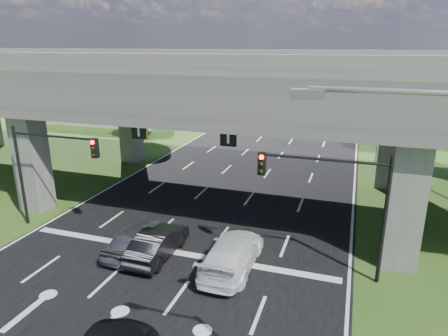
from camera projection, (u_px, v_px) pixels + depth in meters
The scene contains 18 objects.
ground at pixel (140, 290), 17.71m from camera, with size 160.00×160.00×0.00m, color #234215.
road at pixel (215, 206), 26.76m from camera, with size 18.00×120.00×0.03m, color black.
overpass at pixel (225, 84), 26.21m from camera, with size 80.00×15.00×10.00m.
warehouse at pixel (102, 106), 56.62m from camera, with size 20.00×10.00×4.00m, color #9E9E99.
signal_right at pixel (335, 192), 17.68m from camera, with size 5.76×0.54×6.00m.
signal_left at pixel (48, 160), 22.38m from camera, with size 5.76×0.54×6.00m.
streetlight_near at pixel (435, 301), 7.49m from camera, with size 3.38×0.25×10.00m.
streetlight_far at pixel (378, 99), 34.67m from camera, with size 3.38×0.25×10.00m.
streetlight_beyond at pixel (373, 82), 49.16m from camera, with size 3.38×0.25×10.00m.
tree_left_near at pixel (144, 97), 44.01m from camera, with size 4.50×4.50×7.80m.
tree_left_mid at pixel (155, 93), 52.35m from camera, with size 3.91×3.90×6.76m.
tree_left_far at pixel (205, 81), 58.11m from camera, with size 4.80×4.80×8.32m.
tree_right_near at pixel (408, 109), 37.81m from camera, with size 4.20×4.20×7.28m.
tree_right_mid at pixel (429, 103), 44.25m from camera, with size 3.91×3.90×6.76m.
tree_right_far at pixel (387, 88), 52.51m from camera, with size 4.50×4.50×7.80m.
car_silver at pixel (138, 238), 20.73m from camera, with size 1.83×4.55×1.55m, color #919498.
car_dark at pixel (158, 243), 20.24m from camera, with size 1.57×4.50×1.48m, color black.
car_white at pixel (232, 253), 19.18m from camera, with size 2.21×5.45×1.58m, color white.
Camera 1 is at (8.35, -13.33, 10.47)m, focal length 32.00 mm.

